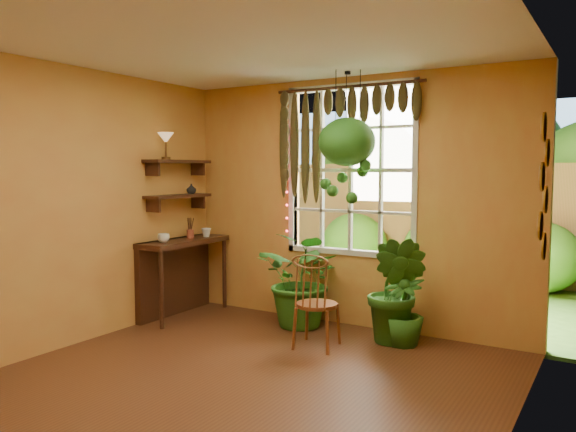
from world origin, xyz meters
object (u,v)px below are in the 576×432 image
windsor_chair (316,316)px  potted_plant_mid (397,290)px  hanging_basket (347,149)px  potted_plant_left (304,279)px  counter_ledge (177,268)px

windsor_chair → potted_plant_mid: bearing=31.4°
potted_plant_mid → hanging_basket: size_ratio=0.79×
windsor_chair → potted_plant_mid: (0.62, 0.51, 0.23)m
potted_plant_left → windsor_chair: bearing=-51.6°
hanging_basket → counter_ledge: bearing=-170.9°
potted_plant_mid → hanging_basket: hanging_basket is taller
potted_plant_left → counter_ledge: bearing=-168.9°
counter_ledge → hanging_basket: bearing=9.1°
windsor_chair → hanging_basket: (0.04, 0.59, 1.61)m
potted_plant_mid → windsor_chair: bearing=-140.7°
hanging_basket → potted_plant_mid: bearing=-8.3°
windsor_chair → hanging_basket: size_ratio=0.78×
windsor_chair → potted_plant_mid: size_ratio=0.99×
counter_ledge → windsor_chair: (1.99, -0.27, -0.25)m
windsor_chair → hanging_basket: 1.72m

